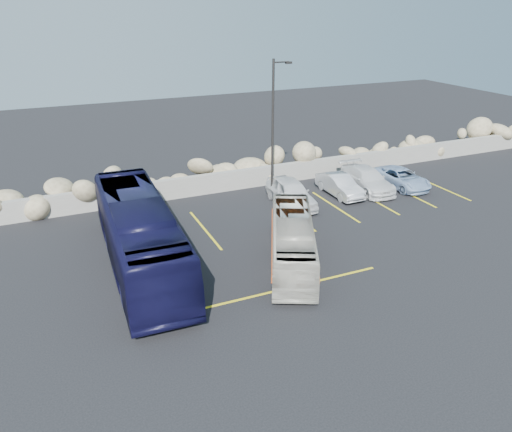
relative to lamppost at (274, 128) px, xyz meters
name	(u,v)px	position (x,y,z in m)	size (l,w,h in m)	color
ground	(316,284)	(-2.56, -9.50, -4.30)	(90.00, 90.00, 0.00)	black
seawall	(217,182)	(-2.56, 2.50, -3.70)	(60.00, 0.40, 1.20)	gray
riprap_pile	(211,166)	(-2.56, 3.70, -3.00)	(54.00, 2.80, 2.60)	#9A8865
parking_lines	(339,217)	(2.09, -3.93, -4.29)	(18.16, 9.36, 0.01)	yellow
lamppost	(274,128)	(0.00, 0.00, 0.00)	(1.14, 0.18, 8.00)	#2A2725
vintage_bus	(292,241)	(-2.57, -7.38, -3.25)	(1.76, 7.54, 2.10)	beige
tour_coach	(140,235)	(-8.80, -5.07, -2.75)	(2.60, 11.12, 3.10)	black
car_a	(291,193)	(0.56, -1.25, -3.55)	(1.77, 4.39, 1.50)	silver
car_b	(340,185)	(3.99, -1.01, -3.68)	(1.30, 3.74, 1.23)	silver
car_c	(367,179)	(6.02, -0.91, -3.62)	(1.88, 4.63, 1.34)	silver
car_d	(401,178)	(8.32, -1.33, -3.72)	(1.92, 4.16, 1.16)	#93AED0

